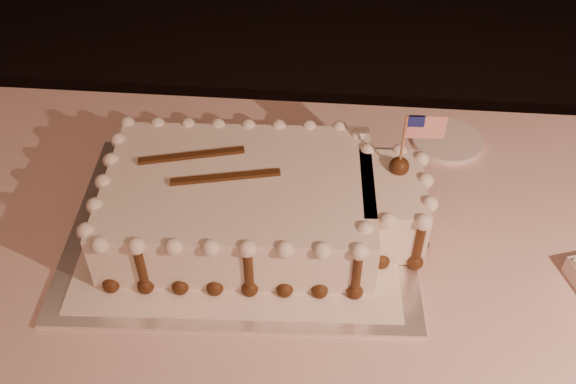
# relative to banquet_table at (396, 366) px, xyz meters

# --- Properties ---
(banquet_table) EXTENTS (2.40, 0.80, 0.75)m
(banquet_table) POSITION_rel_banquet_table_xyz_m (0.00, 0.00, 0.00)
(banquet_table) COLOR beige
(banquet_table) RESTS_ON ground
(cake_board) EXTENTS (0.61, 0.47, 0.01)m
(cake_board) POSITION_rel_banquet_table_xyz_m (-0.31, 0.02, 0.38)
(cake_board) COLOR white
(cake_board) RESTS_ON banquet_table
(doily) EXTENTS (0.54, 0.42, 0.00)m
(doily) POSITION_rel_banquet_table_xyz_m (-0.31, 0.02, 0.38)
(doily) COLOR white
(doily) RESTS_ON cake_board
(sheet_cake) EXTENTS (0.56, 0.34, 0.22)m
(sheet_cake) POSITION_rel_banquet_table_xyz_m (-0.28, 0.02, 0.44)
(sheet_cake) COLOR white
(sheet_cake) RESTS_ON doily
(side_plate) EXTENTS (0.14, 0.14, 0.01)m
(side_plate) POSITION_rel_banquet_table_xyz_m (0.07, 0.28, 0.38)
(side_plate) COLOR white
(side_plate) RESTS_ON banquet_table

